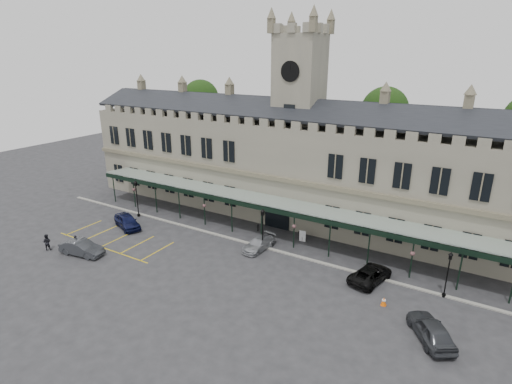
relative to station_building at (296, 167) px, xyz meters
The scene contains 22 objects.
ground 17.17m from the station_building, 90.00° to the right, with size 140.00×140.00×0.00m, color #29292C.
station_building is the anchor object (origin of this frame).
clock_tower 6.64m from the station_building, 90.00° to the left, with size 5.60×5.60×24.80m.
canopy 9.37m from the station_building, 90.00° to the right, with size 50.00×4.10×4.30m.
kerb 12.22m from the station_building, 90.00° to the right, with size 60.00×0.40×0.12m, color gray.
parking_markings 23.26m from the station_building, 128.81° to the right, with size 16.00×6.00×0.01m, color gold, non-canonical shape.
tree_behind_left 24.64m from the station_building, 157.55° to the left, with size 6.00×6.00×16.00m.
tree_behind_mid 13.67m from the station_building, 48.65° to the left, with size 6.00×6.00×16.00m.
lamp_post_left 20.57m from the station_building, 147.33° to the right, with size 0.46×0.46×4.87m.
lamp_post_mid 11.73m from the station_building, 82.34° to the right, with size 0.45×0.45×4.79m.
lamp_post_right 22.20m from the station_building, 28.69° to the right, with size 0.41×0.41×4.29m.
traffic_cone 21.69m from the station_building, 43.78° to the right, with size 0.47×0.47×0.75m.
sign_board 9.91m from the station_building, 58.52° to the right, with size 0.74×0.14×1.27m.
bollard_left 9.37m from the station_building, 101.81° to the right, with size 0.15×0.15×0.85m, color black.
bollard_right 9.55m from the station_building, 60.84° to the right, with size 0.17×0.17×0.97m, color black.
car_left_a 21.75m from the station_building, 137.47° to the right, with size 1.94×4.82×1.64m, color black.
car_left_b 26.34m from the station_building, 123.45° to the right, with size 1.66×4.77×1.57m, color #313338.
car_taxi 12.47m from the station_building, 84.80° to the right, with size 1.81×4.46×1.29m, color #919398.
car_van 18.10m from the station_building, 40.74° to the right, with size 2.32×5.02×1.40m, color black.
car_right_a 26.07m from the station_building, 41.72° to the right, with size 1.96×4.87×1.66m, color #313338.
person_a 26.80m from the station_building, 126.22° to the right, with size 0.63×0.42×1.74m, color black.
person_b 29.64m from the station_building, 128.96° to the right, with size 0.87×0.68×1.79m, color black.
Camera 1 is at (20.45, -28.24, 19.66)m, focal length 28.00 mm.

